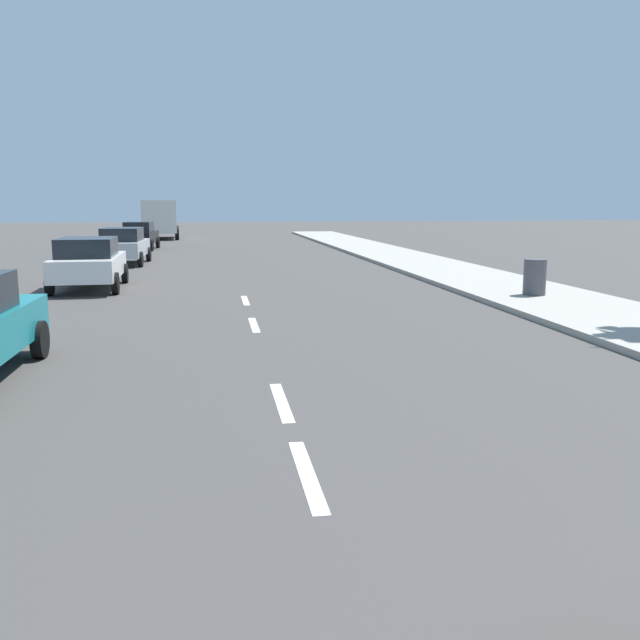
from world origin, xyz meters
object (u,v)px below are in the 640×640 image
object	(u,v)px
parked_car_black	(140,235)
trash_bin_far	(535,277)
parked_car_silver	(123,245)
parked_car_white	(89,262)
delivery_truck	(160,218)

from	to	relation	value
parked_car_black	trash_bin_far	size ratio (longest dim) A/B	4.06
parked_car_silver	parked_car_black	world-z (taller)	same
parked_car_white	trash_bin_far	world-z (taller)	parked_car_white
trash_bin_far	parked_car_white	bearing A→B (deg)	160.57
parked_car_silver	delivery_truck	size ratio (longest dim) A/B	0.66
delivery_truck	trash_bin_far	world-z (taller)	delivery_truck
parked_car_white	parked_car_silver	bearing A→B (deg)	88.56
parked_car_black	delivery_truck	distance (m)	11.96
parked_car_silver	parked_car_black	size ratio (longest dim) A/B	1.07
parked_car_silver	parked_car_white	bearing A→B (deg)	-88.01
parked_car_silver	trash_bin_far	distance (m)	17.92
delivery_truck	trash_bin_far	distance (m)	36.67
parked_car_black	delivery_truck	world-z (taller)	delivery_truck
delivery_truck	parked_car_silver	bearing A→B (deg)	-92.81
parked_car_silver	trash_bin_far	size ratio (longest dim) A/B	4.33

